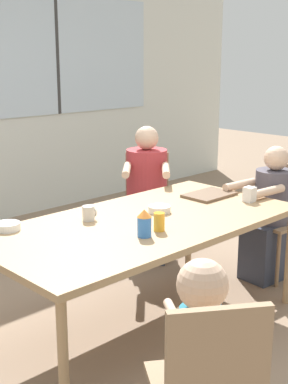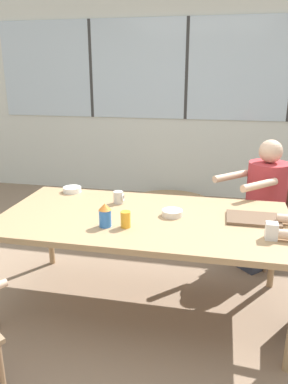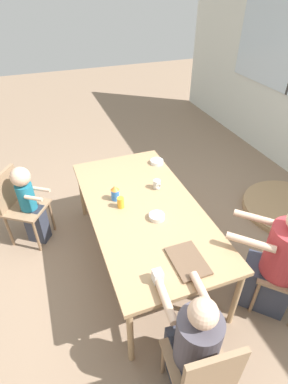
% 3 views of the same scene
% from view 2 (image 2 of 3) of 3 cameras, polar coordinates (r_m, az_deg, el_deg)
% --- Properties ---
extents(ground_plane, '(16.00, 16.00, 0.00)m').
position_cam_2_polar(ground_plane, '(2.96, 0.00, -16.80)').
color(ground_plane, '#8C725B').
extents(wall_back_with_windows, '(8.40, 0.08, 2.80)m').
position_cam_2_polar(wall_back_with_windows, '(5.15, 6.47, 14.98)').
color(wall_back_with_windows, silver).
rests_on(wall_back_with_windows, ground_plane).
extents(dining_table, '(2.02, 1.02, 0.72)m').
position_cam_2_polar(dining_table, '(2.63, 0.00, -4.71)').
color(dining_table, tan).
rests_on(dining_table, ground_plane).
extents(chair_for_man_blue_shirt, '(0.57, 0.57, 0.87)m').
position_cam_2_polar(chair_for_man_blue_shirt, '(3.61, 19.25, -1.86)').
color(chair_for_man_blue_shirt, '#937556').
rests_on(chair_for_man_blue_shirt, ground_plane).
extents(person_man_blue_shirt, '(0.68, 0.68, 1.13)m').
position_cam_2_polar(person_man_blue_shirt, '(3.49, 17.49, -2.72)').
color(person_man_blue_shirt, '#333847').
rests_on(person_man_blue_shirt, ground_plane).
extents(food_tray_dark, '(0.36, 0.25, 0.02)m').
position_cam_2_polar(food_tray_dark, '(2.66, 16.31, -3.93)').
color(food_tray_dark, brown).
rests_on(food_tray_dark, dining_table).
extents(coffee_mug, '(0.08, 0.08, 0.09)m').
position_cam_2_polar(coffee_mug, '(2.87, -3.88, -0.82)').
color(coffee_mug, beige).
rests_on(coffee_mug, dining_table).
extents(sippy_cup, '(0.08, 0.08, 0.16)m').
position_cam_2_polar(sippy_cup, '(2.44, -5.95, -3.47)').
color(sippy_cup, blue).
rests_on(sippy_cup, dining_table).
extents(juice_glass, '(0.07, 0.07, 0.11)m').
position_cam_2_polar(juice_glass, '(2.43, -2.82, -4.19)').
color(juice_glass, gold).
rests_on(juice_glass, dining_table).
extents(milk_carton_small, '(0.07, 0.07, 0.10)m').
position_cam_2_polar(milk_carton_small, '(2.39, 18.85, -5.64)').
color(milk_carton_small, silver).
rests_on(milk_carton_small, dining_table).
extents(bowl_white_shallow, '(0.14, 0.14, 0.04)m').
position_cam_2_polar(bowl_white_shallow, '(2.63, 4.33, -3.20)').
color(bowl_white_shallow, silver).
rests_on(bowl_white_shallow, dining_table).
extents(bowl_cereal, '(0.15, 0.15, 0.04)m').
position_cam_2_polar(bowl_cereal, '(3.19, -10.89, 0.37)').
color(bowl_cereal, white).
rests_on(bowl_cereal, dining_table).
extents(folded_table_stack, '(1.15, 1.15, 0.09)m').
position_cam_2_polar(folded_table_stack, '(4.75, 3.88, -2.28)').
color(folded_table_stack, tan).
rests_on(folded_table_stack, ground_plane).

